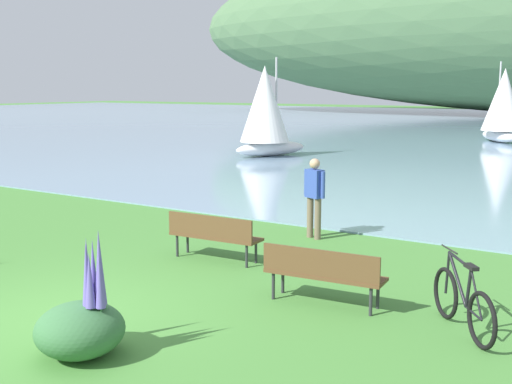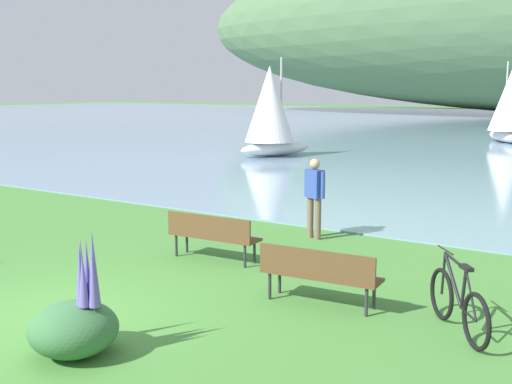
# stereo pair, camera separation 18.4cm
# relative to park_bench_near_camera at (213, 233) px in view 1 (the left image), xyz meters

# --- Properties ---
(ground_plane) EXTENTS (200.00, 200.00, 0.00)m
(ground_plane) POSITION_rel_park_bench_near_camera_xyz_m (-0.16, -3.63, -0.52)
(ground_plane) COLOR #478438
(park_bench_near_camera) EXTENTS (1.82, 0.58, 0.88)m
(park_bench_near_camera) POSITION_rel_park_bench_near_camera_xyz_m (0.00, 0.00, 0.00)
(park_bench_near_camera) COLOR brown
(park_bench_near_camera) RESTS_ON ground
(park_bench_further_along) EXTENTS (1.83, 0.63, 0.88)m
(park_bench_further_along) POSITION_rel_park_bench_near_camera_xyz_m (2.80, -1.10, 0.00)
(park_bench_further_along) COLOR brown
(park_bench_further_along) RESTS_ON ground
(bicycle_leaning_near_bench) EXTENTS (1.18, 1.39, 1.01)m
(bicycle_leaning_near_bench) POSITION_rel_park_bench_near_camera_xyz_m (4.81, -1.03, -0.12)
(bicycle_leaning_near_bench) COLOR black
(bicycle_leaning_near_bench) RESTS_ON ground
(person_at_shoreline) EXTENTS (0.58, 0.34, 1.71)m
(person_at_shoreline) POSITION_rel_park_bench_near_camera_xyz_m (0.75, 2.59, 0.46)
(person_at_shoreline) COLOR #72604C
(person_at_shoreline) RESTS_ON ground
(echium_bush_beside_closest) EXTENTS (1.07, 1.07, 1.55)m
(echium_bush_beside_closest) POSITION_rel_park_bench_near_camera_xyz_m (1.17, -4.25, -0.14)
(echium_bush_beside_closest) COLOR #386B3D
(echium_bush_beside_closest) RESTS_ON ground
(sailboat_nearest_to_shore) EXTENTS (3.39, 3.83, 4.59)m
(sailboat_nearest_to_shore) POSITION_rel_park_bench_near_camera_xyz_m (-0.90, 29.05, 1.68)
(sailboat_nearest_to_shore) COLOR white
(sailboat_nearest_to_shore) RESTS_ON bay_water
(sailboat_toward_hillside) EXTENTS (2.95, 3.94, 4.48)m
(sailboat_toward_hillside) POSITION_rel_park_bench_near_camera_xyz_m (-8.45, 15.50, 1.63)
(sailboat_toward_hillside) COLOR white
(sailboat_toward_hillside) RESTS_ON bay_water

